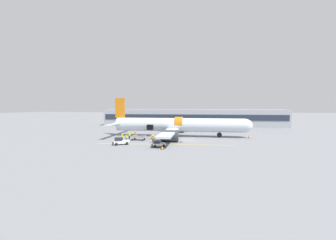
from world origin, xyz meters
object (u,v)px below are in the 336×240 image
baggage_tug_lead (158,144)px  ground_crew_supervisor (129,135)px  airplane (177,125)px  ground_crew_helper (135,134)px  ground_crew_loader_a (122,137)px  ground_crew_driver (126,137)px  baggage_cart_queued (159,137)px  baggage_tug_mid (120,142)px  ground_crew_loader_b (153,138)px  baggage_cart_loading (139,138)px

baggage_tug_lead → ground_crew_supervisor: ground_crew_supervisor is taller
airplane → ground_crew_helper: bearing=-153.0°
ground_crew_loader_a → ground_crew_supervisor: (0.74, 2.65, 0.01)m
ground_crew_loader_a → ground_crew_driver: size_ratio=1.10×
baggage_cart_queued → ground_crew_loader_a: size_ratio=2.50×
airplane → baggage_tug_mid: (-9.96, -13.46, -2.18)m
baggage_cart_queued → ground_crew_driver: ground_crew_driver is taller
baggage_tug_mid → baggage_cart_queued: bearing=54.0°
ground_crew_loader_b → baggage_tug_mid: bearing=-151.1°
baggage_cart_queued → ground_crew_helper: size_ratio=2.30×
baggage_tug_lead → baggage_cart_loading: (-5.92, 7.28, 0.00)m
baggage_cart_queued → ground_crew_driver: 7.68m
ground_crew_loader_b → ground_crew_helper: bearing=136.0°
baggage_cart_loading → ground_crew_loader_a: bearing=-157.5°
baggage_cart_queued → ground_crew_loader_b: 5.22m
airplane → baggage_tug_mid: airplane is taller
ground_crew_loader_a → baggage_tug_lead: bearing=-32.0°
baggage_tug_mid → ground_crew_helper: 8.62m
baggage_cart_loading → ground_crew_driver: bearing=-145.1°
ground_crew_loader_b → ground_crew_driver: (-6.32, 1.15, -0.10)m
baggage_tug_lead → ground_crew_driver: bearing=146.0°
baggage_tug_mid → ground_crew_supervisor: (-0.68, 7.33, 0.27)m
ground_crew_supervisor → ground_crew_loader_a: bearing=-105.5°
baggage_tug_mid → ground_crew_loader_a: (-1.41, 4.68, 0.25)m
ground_crew_driver → ground_crew_helper: (0.80, 4.17, 0.16)m
ground_crew_loader_b → ground_crew_helper: ground_crew_helper is taller
baggage_cart_queued → ground_crew_driver: bearing=-148.2°
baggage_tug_lead → ground_crew_loader_a: size_ratio=1.68×
airplane → baggage_cart_queued: 6.69m
baggage_cart_loading → ground_crew_supervisor: (-2.71, 1.22, 0.35)m
baggage_tug_lead → ground_crew_loader_a: bearing=148.0°
baggage_tug_lead → ground_crew_driver: (-8.32, 5.60, 0.25)m
baggage_tug_lead → ground_crew_loader_b: 4.89m
baggage_tug_lead → ground_crew_helper: 12.34m
ground_crew_supervisor → baggage_cart_loading: bearing=-24.3°
baggage_tug_mid → ground_crew_helper: ground_crew_helper is taller
ground_crew_loader_a → ground_crew_loader_b: bearing=-10.8°
baggage_tug_lead → baggage_tug_mid: baggage_tug_mid is taller
baggage_cart_loading → ground_crew_supervisor: ground_crew_supervisor is taller
baggage_cart_loading → ground_crew_loader_b: ground_crew_loader_b is taller
ground_crew_driver → baggage_tug_mid: bearing=-85.2°
ground_crew_driver → airplane: bearing=41.1°
ground_crew_loader_a → ground_crew_loader_b: (7.36, -1.40, 0.01)m
baggage_tug_lead → ground_crew_helper: size_ratio=1.55×
airplane → ground_crew_loader_b: airplane is taller
ground_crew_loader_b → ground_crew_helper: size_ratio=0.93×
airplane → baggage_cart_queued: (-3.81, -4.98, -2.35)m
ground_crew_helper → baggage_cart_queued: bearing=-1.3°
ground_crew_loader_a → ground_crew_helper: size_ratio=0.92×
baggage_tug_mid → ground_crew_supervisor: 7.37m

